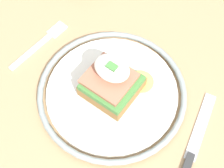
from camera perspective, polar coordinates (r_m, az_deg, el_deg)
name	(u,v)px	position (r m, az deg, el deg)	size (l,w,h in m)	color
dining_table	(112,132)	(0.64, 0.04, -8.77)	(0.91, 0.75, 0.73)	tan
plate	(112,92)	(0.53, 0.00, -1.44)	(0.25, 0.25, 0.02)	silver
sandwich	(112,81)	(0.50, 0.03, 0.58)	(0.09, 0.10, 0.07)	olive
fork	(41,43)	(0.60, -12.78, 7.34)	(0.03, 0.14, 0.00)	silver
knife	(191,155)	(0.51, 14.23, -12.45)	(0.05, 0.20, 0.01)	#2D2D2D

